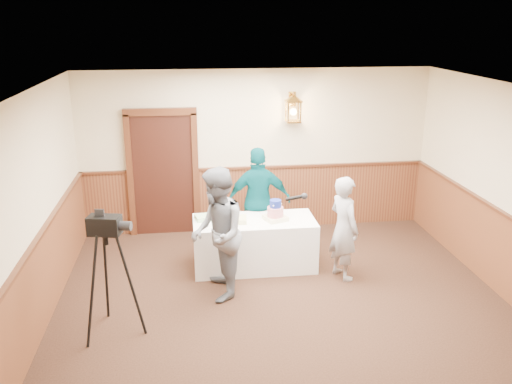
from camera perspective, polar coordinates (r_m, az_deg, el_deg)
ground at (r=6.70m, az=3.98°, el=-14.71°), size 7.00×7.00×0.00m
room_shell at (r=6.42m, az=3.02°, el=-1.04°), size 6.02×7.02×2.81m
display_table at (r=8.15m, az=-0.18°, el=-5.43°), size 1.80×0.80×0.75m
tiered_cake at (r=7.98m, az=2.05°, el=-2.13°), size 0.38×0.38×0.31m
sheet_cake_yellow at (r=7.93m, az=-2.22°, el=-2.93°), size 0.35×0.28×0.07m
sheet_cake_green at (r=8.05m, az=-5.38°, el=-2.68°), size 0.32×0.28×0.07m
interviewer at (r=7.13m, az=-4.09°, el=-4.47°), size 1.51×0.88×1.79m
baker at (r=7.78m, az=9.23°, el=-3.76°), size 0.54×0.65×1.52m
assistant_p at (r=8.48m, az=0.30°, el=-0.96°), size 1.01×0.43×1.72m
tv_camera_rig at (r=6.62m, az=-15.14°, el=-9.12°), size 0.58×0.54×1.48m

